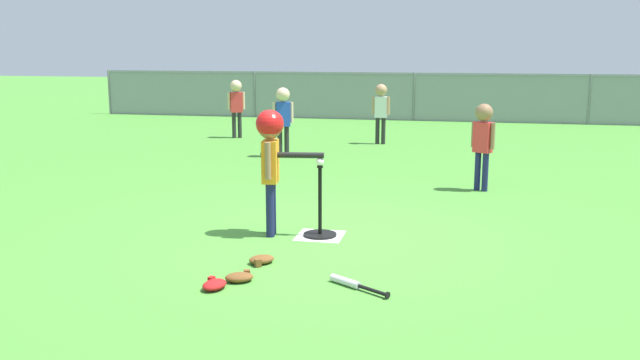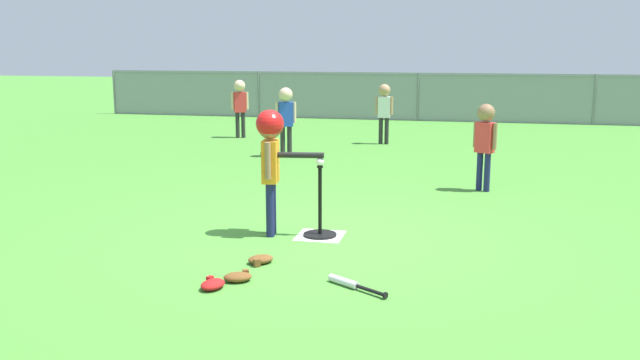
# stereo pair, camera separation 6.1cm
# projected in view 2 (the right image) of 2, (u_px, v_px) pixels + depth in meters

# --- Properties ---
(ground_plane) EXTENTS (60.00, 60.00, 0.00)m
(ground_plane) POSITION_uv_depth(u_px,v_px,m) (329.00, 240.00, 6.46)
(ground_plane) COLOR #478C33
(home_plate) EXTENTS (0.44, 0.44, 0.01)m
(home_plate) POSITION_uv_depth(u_px,v_px,m) (320.00, 236.00, 6.60)
(home_plate) COLOR white
(home_plate) RESTS_ON ground_plane
(batting_tee) EXTENTS (0.32, 0.32, 0.69)m
(batting_tee) POSITION_uv_depth(u_px,v_px,m) (320.00, 225.00, 6.58)
(batting_tee) COLOR black
(batting_tee) RESTS_ON ground_plane
(baseball_on_tee) EXTENTS (0.07, 0.07, 0.07)m
(baseball_on_tee) POSITION_uv_depth(u_px,v_px,m) (320.00, 162.00, 6.46)
(baseball_on_tee) COLOR white
(baseball_on_tee) RESTS_ON batting_tee
(batter_child) EXTENTS (0.64, 0.34, 1.21)m
(batter_child) POSITION_uv_depth(u_px,v_px,m) (271.00, 147.00, 6.48)
(batter_child) COLOR #191E4C
(batter_child) RESTS_ON ground_plane
(fielder_near_left) EXTENTS (0.28, 0.23, 1.09)m
(fielder_near_left) POSITION_uv_depth(u_px,v_px,m) (485.00, 135.00, 8.51)
(fielder_near_left) COLOR #191E4C
(fielder_near_left) RESTS_ON ground_plane
(fielder_deep_right) EXTENTS (0.32, 0.22, 1.13)m
(fielder_deep_right) POSITION_uv_depth(u_px,v_px,m) (286.00, 113.00, 11.11)
(fielder_deep_right) COLOR #262626
(fielder_deep_right) RESTS_ON ground_plane
(fielder_deep_center) EXTENTS (0.33, 0.22, 1.10)m
(fielder_deep_center) POSITION_uv_depth(u_px,v_px,m) (384.00, 106.00, 12.57)
(fielder_deep_center) COLOR #262626
(fielder_deep_center) RESTS_ON ground_plane
(fielder_near_right) EXTENTS (0.31, 0.22, 1.13)m
(fielder_near_right) POSITION_uv_depth(u_px,v_px,m) (240.00, 101.00, 13.42)
(fielder_near_right) COLOR #262626
(fielder_near_right) RESTS_ON ground_plane
(spare_bat_silver) EXTENTS (0.50, 0.35, 0.06)m
(spare_bat_silver) POSITION_uv_depth(u_px,v_px,m) (349.00, 283.00, 5.20)
(spare_bat_silver) COLOR silver
(spare_bat_silver) RESTS_ON ground_plane
(glove_by_plate) EXTENTS (0.27, 0.27, 0.07)m
(glove_by_plate) POSITION_uv_depth(u_px,v_px,m) (260.00, 259.00, 5.77)
(glove_by_plate) COLOR brown
(glove_by_plate) RESTS_ON ground_plane
(glove_near_bats) EXTENTS (0.26, 0.24, 0.07)m
(glove_near_bats) POSITION_uv_depth(u_px,v_px,m) (238.00, 277.00, 5.34)
(glove_near_bats) COLOR brown
(glove_near_bats) RESTS_ON ground_plane
(glove_tossed_aside) EXTENTS (0.21, 0.25, 0.07)m
(glove_tossed_aside) POSITION_uv_depth(u_px,v_px,m) (213.00, 284.00, 5.18)
(glove_tossed_aside) COLOR #B21919
(glove_tossed_aside) RESTS_ON ground_plane
(outfield_fence) EXTENTS (16.06, 0.06, 1.15)m
(outfield_fence) POSITION_uv_depth(u_px,v_px,m) (418.00, 95.00, 16.48)
(outfield_fence) COLOR slate
(outfield_fence) RESTS_ON ground_plane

